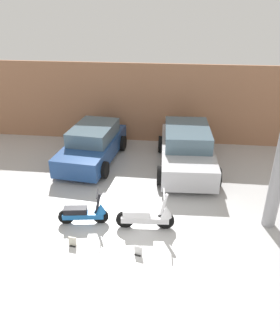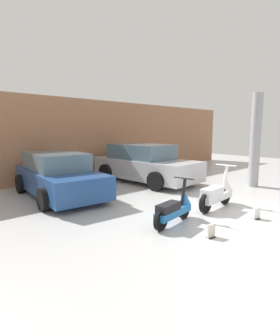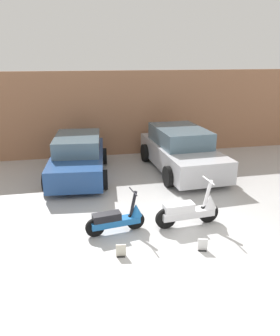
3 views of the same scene
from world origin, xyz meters
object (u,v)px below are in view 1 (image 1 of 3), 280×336
(placard_near_left_scooter, at_px, (73,242))
(car_rear_left, at_px, (93,145))
(scooter_front_left, at_px, (85,213))
(scooter_front_right, at_px, (148,216))
(support_column_side, at_px, (279,172))
(placard_near_right_scooter, at_px, (138,251))
(car_rear_center, at_px, (187,149))

(placard_near_left_scooter, bearing_deg, car_rear_left, 97.78)
(car_rear_left, xyz_separation_m, placard_near_left_scooter, (0.67, -4.87, -0.51))
(scooter_front_left, bearing_deg, scooter_front_right, -8.88)
(scooter_front_left, relative_size, support_column_side, 0.42)
(scooter_front_left, height_order, support_column_side, support_column_side)
(scooter_front_right, xyz_separation_m, placard_near_right_scooter, (-0.12, -1.08, -0.27))
(placard_near_right_scooter, xyz_separation_m, support_column_side, (3.37, 1.60, 1.51))
(scooter_front_right, xyz_separation_m, support_column_side, (3.25, 0.53, 1.24))
(scooter_front_left, relative_size, placard_near_right_scooter, 5.22)
(scooter_front_right, bearing_deg, placard_near_right_scooter, -100.52)
(car_rear_center, height_order, placard_near_left_scooter, car_rear_center)
(scooter_front_left, height_order, placard_near_right_scooter, scooter_front_left)
(scooter_front_left, xyz_separation_m, placard_near_left_scooter, (-0.08, -0.95, -0.22))
(car_rear_left, bearing_deg, scooter_front_right, 37.51)
(support_column_side, bearing_deg, car_rear_left, 149.13)
(scooter_front_left, distance_m, car_rear_left, 4.01)
(scooter_front_left, xyz_separation_m, car_rear_left, (-0.75, 3.92, 0.29))
(car_rear_left, bearing_deg, placard_near_right_scooter, 30.54)
(scooter_front_left, xyz_separation_m, car_rear_center, (2.73, 3.79, 0.35))
(car_rear_center, height_order, support_column_side, support_column_side)
(car_rear_left, relative_size, support_column_side, 1.23)
(placard_near_left_scooter, distance_m, support_column_side, 5.45)
(scooter_front_right, height_order, support_column_side, support_column_side)
(placard_near_right_scooter, bearing_deg, scooter_front_left, 145.43)
(scooter_front_right, distance_m, support_column_side, 3.52)
(scooter_front_left, height_order, car_rear_center, car_rear_center)
(scooter_front_right, relative_size, placard_near_right_scooter, 5.99)
(car_rear_left, relative_size, placard_near_right_scooter, 15.39)
(placard_near_right_scooter, bearing_deg, car_rear_center, 76.65)
(car_rear_left, height_order, placard_near_right_scooter, car_rear_left)
(car_rear_left, xyz_separation_m, placard_near_right_scooter, (2.32, -5.01, -0.51))
(scooter_front_left, relative_size, car_rear_left, 0.34)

